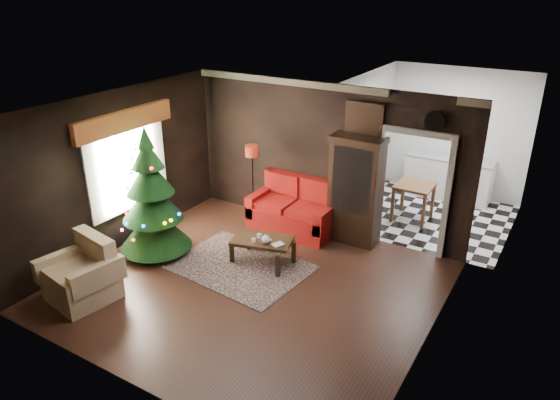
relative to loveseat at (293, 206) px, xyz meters
The scene contains 26 objects.
floor 2.15m from the loveseat, 78.96° to the right, with size 5.50×5.50×0.00m, color black.
ceiling 3.11m from the loveseat, 78.96° to the right, with size 5.50×5.50×0.00m, color white.
wall_back 1.08m from the loveseat, 48.37° to the left, with size 5.50×5.50×0.00m, color black.
wall_front 4.66m from the loveseat, 84.98° to the right, with size 5.50×5.50×0.00m, color black.
wall_left 3.25m from the loveseat, 138.90° to the right, with size 5.50×5.50×0.00m, color black.
wall_right 3.86m from the loveseat, 33.06° to the right, with size 5.50×5.50×0.00m, color black.
doorway 2.22m from the loveseat, 12.09° to the left, with size 1.10×0.10×2.10m, color beige, non-canonical shape.
left_window 3.11m from the loveseat, 141.31° to the right, with size 0.05×1.60×1.40m, color white.
valance 3.40m from the loveseat, 140.32° to the right, with size 0.12×2.10×0.35m, color #A5532A.
kitchen_floor 2.91m from the loveseat, 42.88° to the left, with size 3.00×3.00×0.00m, color white.
kitchen_window 4.17m from the loveseat, 58.30° to the left, with size 0.70×0.06×0.70m, color white.
rug 1.72m from the loveseat, 93.31° to the right, with size 2.22×1.61×0.01m, color #41363E.
loveseat is the anchor object (origin of this frame).
curio_cabinet 1.25m from the loveseat, 10.83° to the left, with size 0.90×0.45×1.90m, color black, non-canonical shape.
floor_lamp 0.89m from the loveseat, 169.26° to the right, with size 0.26×0.26×1.56m, color black, non-canonical shape.
christmas_tree 2.64m from the loveseat, 129.55° to the right, with size 1.24×1.24×2.36m, color black, non-canonical shape.
armchair 3.96m from the loveseat, 113.67° to the right, with size 0.92×0.92×0.95m, color beige, non-canonical shape.
coffee_table 1.38m from the loveseat, 82.71° to the right, with size 0.99×0.60×0.45m, color black, non-canonical shape.
teapot 1.48m from the loveseat, 78.17° to the right, with size 0.16×0.16×0.15m, color white, non-canonical shape.
cup_a 1.34m from the loveseat, 85.64° to the right, with size 0.08×0.08×0.07m, color silver.
cup_b 1.50m from the loveseat, 86.20° to the right, with size 0.07×0.07×0.06m, color white.
book 1.43m from the loveseat, 72.19° to the right, with size 0.14×0.01×0.19m, color tan.
wall_clock 3.04m from the loveseat, ahead, with size 0.32×0.32×0.06m, color white.
painting 2.13m from the loveseat, 19.40° to the left, with size 0.62×0.05×0.52m, color #AF703B.
kitchen_counter 3.79m from the loveseat, 56.31° to the left, with size 1.80×0.60×0.90m, color white.
kitchen_table 2.45m from the loveseat, 42.51° to the left, with size 0.70×0.70×0.75m, color brown, non-canonical shape.
Camera 1 is at (3.96, -5.67, 4.49)m, focal length 32.97 mm.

